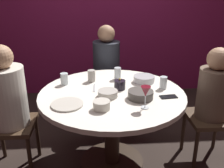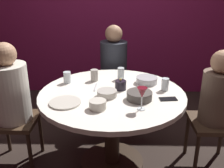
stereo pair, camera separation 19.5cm
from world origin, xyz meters
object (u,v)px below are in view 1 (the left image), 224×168
at_px(seated_diner_right, 213,94).
at_px(cup_by_right_diner, 163,83).
at_px(wine_glass, 146,92).
at_px(cup_near_candle, 118,73).
at_px(dinner_plate, 67,104).
at_px(cup_by_left_diner, 64,79).
at_px(bowl_small_white, 141,95).
at_px(seated_diner_left, 7,97).
at_px(cup_center_front, 91,76).
at_px(dining_table, 112,109).
at_px(candle_holder, 120,85).
at_px(seated_diner_back, 106,63).
at_px(bowl_serving_large, 144,79).
at_px(cell_phone, 168,97).
at_px(bowl_salad_center, 108,94).
at_px(bowl_sauce_side, 102,105).

height_order(seated_diner_right, cup_by_right_diner, seated_diner_right).
distance_m(wine_glass, cup_near_candle, 0.66).
height_order(dinner_plate, cup_by_left_diner, cup_by_left_diner).
bearing_deg(cup_near_candle, bowl_small_white, -72.80).
distance_m(seated_diner_left, cup_center_front, 0.78).
distance_m(seated_diner_right, bowl_small_white, 0.70).
bearing_deg(dining_table, candle_holder, 44.46).
xyz_separation_m(seated_diner_back, candle_holder, (0.07, -0.85, 0.05)).
bearing_deg(seated_diner_right, dinner_plate, 9.82).
relative_size(wine_glass, cup_near_candle, 1.50).
relative_size(seated_diner_right, wine_glass, 6.37).
relative_size(cup_by_right_diner, cup_center_front, 1.00).
bearing_deg(cup_near_candle, candle_holder, -91.23).
xyz_separation_m(bowl_serving_large, cup_by_left_diner, (-0.75, -0.01, 0.02)).
height_order(seated_diner_left, bowl_small_white, seated_diner_left).
relative_size(wine_glass, cell_phone, 1.26).
relative_size(cell_phone, bowl_salad_center, 0.84).
distance_m(seated_diner_right, dinner_plate, 1.30).
xyz_separation_m(seated_diner_right, wine_glass, (-0.68, -0.31, 0.17)).
xyz_separation_m(wine_glass, cup_by_right_diner, (0.24, 0.37, -0.07)).
relative_size(cell_phone, cup_by_right_diner, 1.26).
height_order(dining_table, bowl_serving_large, bowl_serving_large).
height_order(candle_holder, dinner_plate, candle_holder).
bearing_deg(bowl_sauce_side, seated_diner_right, 16.87).
bearing_deg(seated_diner_left, wine_glass, -15.48).
xyz_separation_m(dinner_plate, cup_center_front, (0.19, 0.51, 0.05)).
xyz_separation_m(seated_diner_left, seated_diner_right, (1.81, -0.00, -0.03)).
relative_size(seated_diner_right, cup_by_left_diner, 10.28).
distance_m(cell_phone, cup_near_candle, 0.60).
relative_size(seated_diner_left, cell_phone, 8.40).
height_order(seated_diner_back, dinner_plate, seated_diner_back).
bearing_deg(cup_center_front, dinner_plate, -110.42).
bearing_deg(bowl_salad_center, bowl_sauce_side, -104.95).
bearing_deg(cup_near_candle, bowl_serving_large, -22.49).
distance_m(bowl_sauce_side, cup_near_candle, 0.67).
relative_size(bowl_small_white, cup_by_right_diner, 1.87).
bearing_deg(seated_diner_right, bowl_small_white, 11.13).
relative_size(dinner_plate, bowl_small_white, 1.22).
relative_size(bowl_sauce_side, cup_by_left_diner, 1.20).
distance_m(seated_diner_left, bowl_small_white, 1.13).
height_order(seated_diner_back, bowl_serving_large, seated_diner_back).
xyz_separation_m(seated_diner_right, cell_phone, (-0.45, -0.13, 0.04)).
relative_size(seated_diner_back, cup_by_right_diner, 10.60).
bearing_deg(cell_phone, bowl_small_white, 84.91).
height_order(wine_glass, bowl_small_white, wine_glass).
distance_m(dining_table, wine_glass, 0.48).
relative_size(dinner_plate, cup_by_left_diner, 2.33).
xyz_separation_m(wine_glass, bowl_sauce_side, (-0.33, 0.00, -0.09)).
xyz_separation_m(dining_table, seated_diner_left, (-0.89, 0.00, 0.15)).
distance_m(candle_holder, cup_center_front, 0.33).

